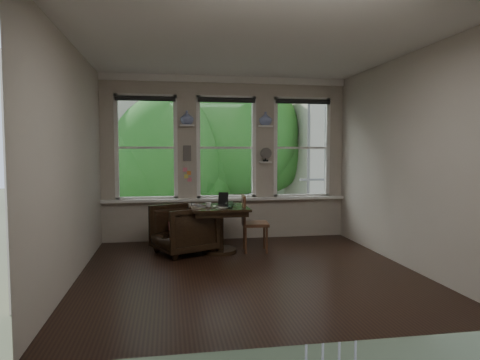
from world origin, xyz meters
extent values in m
plane|color=black|center=(0.00, 0.00, 0.00)|extent=(4.50, 4.50, 0.00)
plane|color=silver|center=(0.00, 0.00, 3.00)|extent=(4.50, 4.50, 0.00)
plane|color=#BBAEA0|center=(0.00, 2.25, 1.50)|extent=(4.50, 0.00, 4.50)
plane|color=#BBAEA0|center=(0.00, -2.25, 1.50)|extent=(4.50, 0.00, 4.50)
plane|color=#BBAEA0|center=(-2.25, 0.00, 1.50)|extent=(0.00, 4.50, 4.50)
plane|color=#BBAEA0|center=(2.25, 0.00, 1.50)|extent=(0.00, 4.50, 4.50)
cube|color=white|center=(-0.72, 2.15, 2.10)|extent=(0.26, 0.16, 0.03)
cube|color=white|center=(0.72, 2.15, 2.10)|extent=(0.26, 0.16, 0.03)
cube|color=#59544F|center=(-0.72, 2.18, 1.60)|extent=(0.14, 0.06, 0.28)
imported|color=white|center=(-0.72, 2.15, 2.24)|extent=(0.24, 0.24, 0.25)
imported|color=white|center=(0.72, 2.15, 2.24)|extent=(0.24, 0.24, 0.25)
imported|color=black|center=(-0.85, 1.17, 0.39)|extent=(1.14, 1.13, 0.79)
cube|color=maroon|center=(-0.85, 1.17, 0.45)|extent=(0.45, 0.45, 0.06)
imported|color=black|center=(-0.16, 1.05, 0.76)|extent=(0.36, 0.24, 0.03)
imported|color=white|center=(-0.45, 1.04, 0.79)|extent=(0.09, 0.09, 0.08)
imported|color=white|center=(-0.12, 0.94, 0.80)|extent=(0.17, 0.17, 0.10)
cube|color=black|center=(-0.19, 1.22, 0.86)|extent=(0.18, 0.13, 0.22)
cube|color=silver|center=(-0.25, 1.09, 0.75)|extent=(0.23, 0.31, 0.00)
camera|label=1|loc=(-1.07, -5.64, 1.66)|focal=32.00mm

